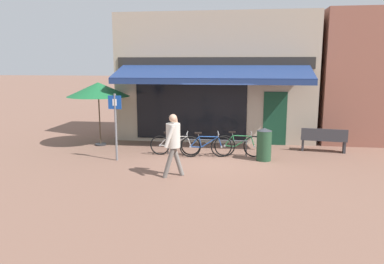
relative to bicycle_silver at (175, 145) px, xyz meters
name	(u,v)px	position (x,y,z in m)	size (l,w,h in m)	color
ground_plane	(215,158)	(1.42, -0.23, -0.37)	(160.00, 160.00, 0.00)	brown
shop_front	(216,77)	(1.14, 3.70, 2.21)	(8.13, 4.74, 5.18)	tan
bike_rack_rail	(207,142)	(1.10, 0.13, 0.09)	(2.86, 0.04, 0.57)	#47494F
bicycle_silver	(175,145)	(0.00, 0.00, 0.00)	(1.78, 0.52, 0.84)	black
bicycle_blue	(206,146)	(1.10, -0.14, 0.02)	(1.80, 0.52, 0.88)	black
bicycle_green	(239,145)	(2.23, 0.13, 0.02)	(1.75, 0.52, 0.89)	black
pedestrian_adult	(173,139)	(0.41, -2.48, 0.73)	(0.60, 0.72, 1.82)	slate
litter_bin	(264,144)	(3.05, -0.30, 0.18)	(0.50, 0.50, 1.10)	#23472D
parking_sign	(115,120)	(-1.80, -0.97, 0.99)	(0.44, 0.07, 2.22)	slate
cafe_parasol	(98,90)	(-3.22, 1.21, 1.81)	(2.41, 2.41, 2.47)	#4C3D2D
park_bench	(324,139)	(5.27, 1.25, 0.09)	(1.64, 0.65, 0.87)	#38383D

